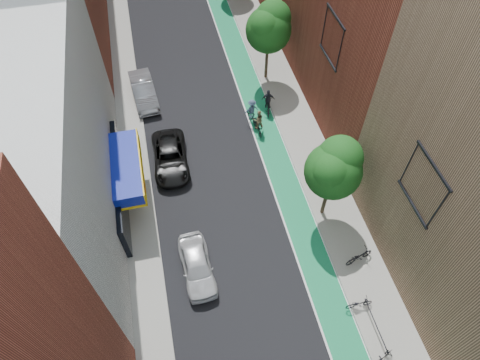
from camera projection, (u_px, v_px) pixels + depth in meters
bike_lane at (242, 66)px, 37.24m from camera, size 2.00×68.00×0.01m
sidewalk_left at (126, 83)px, 35.81m from camera, size 2.00×68.00×0.15m
sidewalk_right at (270, 61)px, 37.53m from camera, size 3.00×68.00×0.15m
building_left_white at (25, 151)px, 23.31m from camera, size 8.00×20.00×12.00m
tree_near at (335, 168)px, 24.32m from camera, size 3.40×3.36×6.42m
tree_mid at (269, 26)px, 32.42m from camera, size 3.55×3.53×6.74m
parked_car_white at (197, 266)px, 24.89m from camera, size 1.93×4.40×1.48m
parked_car_black at (170, 157)px, 29.96m from camera, size 2.54×5.21×1.43m
parked_car_silver at (144, 91)px, 34.06m from camera, size 2.14×5.04×1.62m
cyclist_lane_near at (258, 123)px, 31.87m from camera, size 0.78×1.84×1.95m
cyclist_lane_mid at (268, 104)px, 33.23m from camera, size 1.05×1.91×2.03m
cyclist_lane_far at (252, 112)px, 32.46m from camera, size 1.18×1.81×2.03m
parked_bike_near at (359, 304)px, 23.69m from camera, size 1.55×0.58×0.81m
parked_bike_mid at (382, 358)px, 21.87m from camera, size 1.61×1.03×0.94m
parked_bike_far at (359, 256)px, 25.37m from camera, size 1.95×1.07×0.97m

